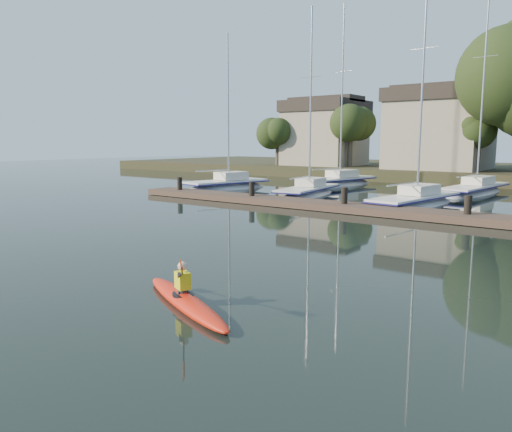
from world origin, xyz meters
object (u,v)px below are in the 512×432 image
Objects in this scene: kayak at (185,298)px; sailboat_2 at (414,209)px; sailboat_0 at (227,192)px; sailboat_6 at (475,196)px; dock at (401,212)px; sailboat_1 at (308,198)px; sailboat_5 at (338,188)px.

sailboat_2 reaches higher than kayak.
sailboat_6 reaches higher than sailboat_0.
sailboat_2 is at bearing 101.41° from dock.
sailboat_0 is 0.96× the size of sailboat_1.
kayak is at bearing -39.72° from sailboat_0.
kayak is 0.27× the size of sailboat_5.
kayak is 22.56m from sailboat_1.
sailboat_6 is (0.08, 12.88, -0.38)m from dock.
dock is 2.22× the size of sailboat_5.
sailboat_0 is at bearing 151.82° from kayak.
sailboat_2 is 0.93× the size of sailboat_6.
sailboat_1 reaches higher than dock.
kayak is at bearing -73.41° from sailboat_1.
sailboat_5 reaches higher than sailboat_2.
sailboat_1 is at bearing -131.74° from sailboat_6.
sailboat_5 is at bearing 144.35° from sailboat_2.
kayak is 26.58m from sailboat_0.
dock is at bearing 117.42° from kayak.
kayak is 0.28× the size of sailboat_2.
sailboat_1 is 7.53m from sailboat_2.
sailboat_1 is at bearing 137.77° from kayak.
sailboat_6 reaches higher than sailboat_1.
sailboat_2 is 8.89m from sailboat_6.
sailboat_2 reaches higher than sailboat_0.
sailboat_2 is (14.67, -1.18, 0.03)m from sailboat_0.
dock is at bearing -85.29° from sailboat_6.
sailboat_5 reaches higher than sailboat_1.
sailboat_6 reaches higher than sailboat_5.
sailboat_6 is (8.36, 7.85, -0.00)m from sailboat_1.
sailboat_6 is at bearing 9.08° from sailboat_5.
sailboat_0 is at bearing -148.74° from sailboat_6.
kayak is 30.61m from sailboat_5.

